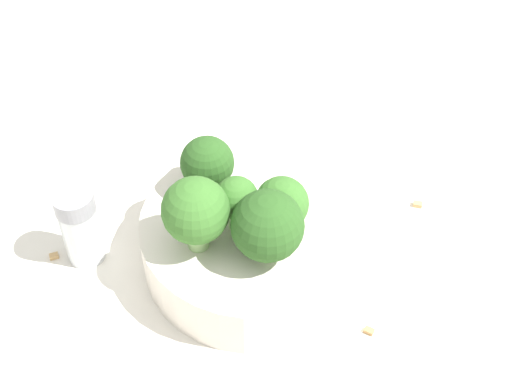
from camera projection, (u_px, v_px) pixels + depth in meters
name	position (u px, v px, depth m)	size (l,w,h in m)	color
ground_plane	(256.00, 258.00, 0.62)	(3.00, 3.00, 0.00)	silver
bowl	(256.00, 240.00, 0.60)	(0.19, 0.19, 0.05)	silver
broccoli_floret_0	(207.00, 164.00, 0.59)	(0.05, 0.05, 0.05)	#8EB770
broccoli_floret_1	(237.00, 200.00, 0.56)	(0.04, 0.04, 0.05)	#8EB770
broccoli_floret_2	(280.00, 208.00, 0.56)	(0.04, 0.04, 0.05)	#7A9E5B
broccoli_floret_3	(196.00, 212.00, 0.54)	(0.05, 0.05, 0.07)	#8EB770
broccoli_floret_4	(268.00, 226.00, 0.54)	(0.06, 0.06, 0.06)	#8EB770
pepper_shaker	(80.00, 226.00, 0.60)	(0.03, 0.03, 0.08)	silver
almond_crumb_0	(54.00, 255.00, 0.62)	(0.01, 0.01, 0.01)	tan
almond_crumb_1	(369.00, 329.00, 0.57)	(0.01, 0.01, 0.01)	#AD7F4C
almond_crumb_2	(244.00, 149.00, 0.72)	(0.01, 0.00, 0.01)	#AD7F4C
almond_crumb_3	(418.00, 203.00, 0.66)	(0.01, 0.01, 0.01)	tan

